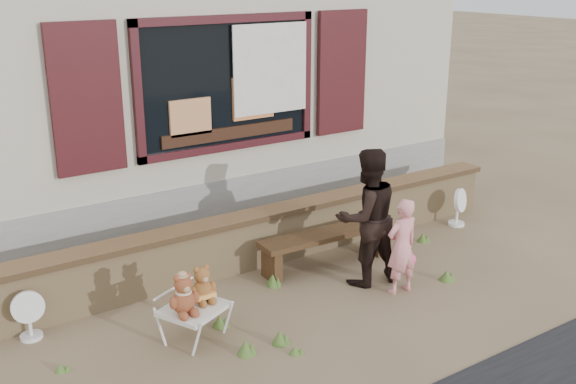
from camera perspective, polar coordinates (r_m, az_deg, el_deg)
ground at (r=7.64m, az=2.53°, el=-8.33°), size 80.00×80.00×0.00m
shopfront at (r=10.85m, az=-11.70°, el=10.46°), size 8.04×5.13×4.00m
brick_wall at (r=8.25m, az=-1.55°, el=-3.61°), size 7.10×0.36×0.67m
bench at (r=8.12m, az=3.20°, el=-4.18°), size 1.72×0.44×0.44m
folding_chair at (r=6.63m, az=-7.98°, el=-9.85°), size 0.73×0.70×0.35m
teddy_bear_left at (r=6.42m, az=-8.87°, el=-8.46°), size 0.38×0.36×0.41m
teddy_bear_right at (r=6.62m, az=-7.30°, el=-7.67°), size 0.36×0.34×0.38m
child at (r=7.49m, az=9.61°, el=-4.55°), size 0.41×0.27×1.09m
adult at (r=7.58m, az=6.69°, el=-2.13°), size 0.83×0.69×1.58m
fan_left at (r=7.07m, az=-21.11°, el=-9.66°), size 0.32×0.22×0.51m
fan_right at (r=9.68m, az=14.16°, el=-1.23°), size 0.35×0.23×0.54m
grass_tufts at (r=7.25m, az=1.39°, el=-9.28°), size 4.98×1.48×0.16m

